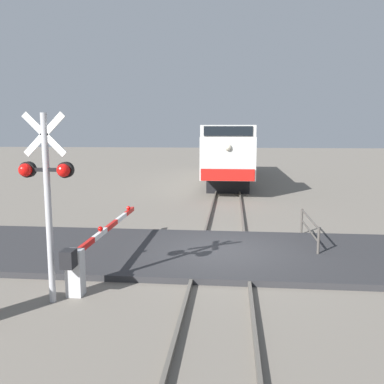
% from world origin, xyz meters
% --- Properties ---
extents(ground_plane, '(160.00, 160.00, 0.00)m').
position_xyz_m(ground_plane, '(0.00, 0.00, 0.00)').
color(ground_plane, slate).
extents(rail_track_left, '(0.08, 80.00, 0.15)m').
position_xyz_m(rail_track_left, '(-0.72, 0.00, 0.07)').
color(rail_track_left, '#59544C').
rests_on(rail_track_left, ground_plane).
extents(rail_track_right, '(0.08, 80.00, 0.15)m').
position_xyz_m(rail_track_right, '(0.72, 0.00, 0.07)').
color(rail_track_right, '#59544C').
rests_on(rail_track_right, ground_plane).
extents(road_surface, '(36.00, 5.00, 0.17)m').
position_xyz_m(road_surface, '(0.00, 0.00, 0.08)').
color(road_surface, '#2D2D30').
rests_on(road_surface, ground_plane).
extents(locomotive, '(3.07, 17.68, 4.08)m').
position_xyz_m(locomotive, '(0.00, 18.67, 2.11)').
color(locomotive, black).
rests_on(locomotive, ground_plane).
extents(crossing_signal, '(1.18, 0.33, 4.19)m').
position_xyz_m(crossing_signal, '(-3.69, -3.83, 2.62)').
color(crossing_signal, '#ADADB2').
rests_on(crossing_signal, ground_plane).
extents(crossing_gate, '(0.36, 6.16, 1.20)m').
position_xyz_m(crossing_gate, '(-3.32, -2.54, 0.75)').
color(crossing_gate, silver).
rests_on(crossing_gate, ground_plane).
extents(guard_railing, '(0.08, 3.11, 0.95)m').
position_xyz_m(guard_railing, '(2.83, 1.46, 0.63)').
color(guard_railing, '#4C4742').
rests_on(guard_railing, ground_plane).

